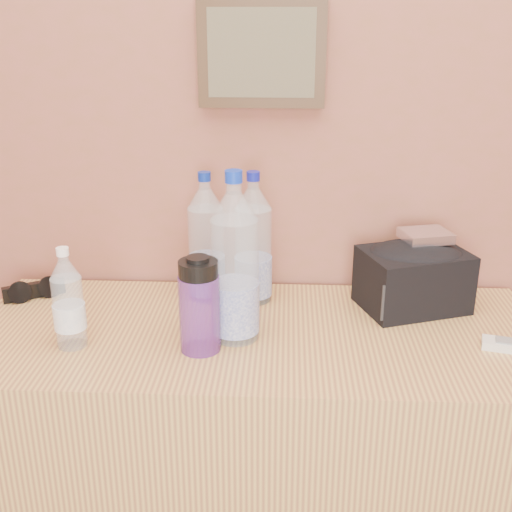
{
  "coord_description": "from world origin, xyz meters",
  "views": [
    {
      "loc": [
        -0.06,
        0.41,
        1.48
      ],
      "look_at": [
        -0.12,
        1.71,
        0.99
      ],
      "focal_mm": 45.0,
      "sensor_mm": 36.0,
      "label": 1
    }
  ],
  "objects_px": {
    "sunglasses": "(34,290)",
    "foil_packet": "(426,236)",
    "pet_large_d": "(235,267)",
    "nalgene_bottle": "(199,305)",
    "pet_large_b": "(253,245)",
    "pet_large_c": "(206,244)",
    "dresser": "(256,476)",
    "toiletry_bag": "(413,276)",
    "pet_small": "(68,304)"
  },
  "relations": [
    {
      "from": "pet_large_d",
      "to": "pet_small",
      "type": "relative_size",
      "value": 1.68
    },
    {
      "from": "pet_small",
      "to": "foil_packet",
      "type": "distance_m",
      "value": 0.84
    },
    {
      "from": "pet_large_b",
      "to": "toiletry_bag",
      "type": "xyz_separation_m",
      "value": [
        0.39,
        -0.03,
        -0.06
      ]
    },
    {
      "from": "toiletry_bag",
      "to": "pet_large_b",
      "type": "bearing_deg",
      "value": 156.6
    },
    {
      "from": "pet_large_b",
      "to": "nalgene_bottle",
      "type": "xyz_separation_m",
      "value": [
        -0.1,
        -0.26,
        -0.04
      ]
    },
    {
      "from": "dresser",
      "to": "toiletry_bag",
      "type": "xyz_separation_m",
      "value": [
        0.37,
        0.15,
        0.49
      ]
    },
    {
      "from": "pet_small",
      "to": "nalgene_bottle",
      "type": "height_order",
      "value": "pet_small"
    },
    {
      "from": "pet_small",
      "to": "foil_packet",
      "type": "bearing_deg",
      "value": 18.29
    },
    {
      "from": "pet_small",
      "to": "toiletry_bag",
      "type": "relative_size",
      "value": 0.93
    },
    {
      "from": "pet_large_d",
      "to": "nalgene_bottle",
      "type": "xyz_separation_m",
      "value": [
        -0.07,
        -0.06,
        -0.06
      ]
    },
    {
      "from": "dresser",
      "to": "pet_large_d",
      "type": "relative_size",
      "value": 3.46
    },
    {
      "from": "sunglasses",
      "to": "foil_packet",
      "type": "height_order",
      "value": "foil_packet"
    },
    {
      "from": "pet_large_c",
      "to": "toiletry_bag",
      "type": "xyz_separation_m",
      "value": [
        0.5,
        -0.03,
        -0.06
      ]
    },
    {
      "from": "nalgene_bottle",
      "to": "foil_packet",
      "type": "xyz_separation_m",
      "value": [
        0.51,
        0.27,
        0.07
      ]
    },
    {
      "from": "pet_large_c",
      "to": "pet_large_d",
      "type": "bearing_deg",
      "value": -67.41
    },
    {
      "from": "dresser",
      "to": "sunglasses",
      "type": "height_order",
      "value": "sunglasses"
    },
    {
      "from": "pet_large_b",
      "to": "toiletry_bag",
      "type": "relative_size",
      "value": 1.36
    },
    {
      "from": "pet_small",
      "to": "dresser",
      "type": "bearing_deg",
      "value": 12.53
    },
    {
      "from": "nalgene_bottle",
      "to": "toiletry_bag",
      "type": "height_order",
      "value": "nalgene_bottle"
    },
    {
      "from": "pet_large_b",
      "to": "pet_small",
      "type": "bearing_deg",
      "value": -145.54
    },
    {
      "from": "nalgene_bottle",
      "to": "sunglasses",
      "type": "height_order",
      "value": "nalgene_bottle"
    },
    {
      "from": "toiletry_bag",
      "to": "foil_packet",
      "type": "xyz_separation_m",
      "value": [
        0.03,
        0.03,
        0.09
      ]
    },
    {
      "from": "nalgene_bottle",
      "to": "toiletry_bag",
      "type": "xyz_separation_m",
      "value": [
        0.49,
        0.24,
        -0.02
      ]
    },
    {
      "from": "dresser",
      "to": "nalgene_bottle",
      "type": "height_order",
      "value": "nalgene_bottle"
    },
    {
      "from": "nalgene_bottle",
      "to": "dresser",
      "type": "bearing_deg",
      "value": 38.69
    },
    {
      "from": "dresser",
      "to": "foil_packet",
      "type": "relative_size",
      "value": 11.84
    },
    {
      "from": "sunglasses",
      "to": "pet_large_b",
      "type": "bearing_deg",
      "value": -29.41
    },
    {
      "from": "nalgene_bottle",
      "to": "foil_packet",
      "type": "relative_size",
      "value": 1.92
    },
    {
      "from": "dresser",
      "to": "sunglasses",
      "type": "relative_size",
      "value": 8.56
    },
    {
      "from": "pet_large_b",
      "to": "foil_packet",
      "type": "bearing_deg",
      "value": 0.33
    },
    {
      "from": "sunglasses",
      "to": "toiletry_bag",
      "type": "relative_size",
      "value": 0.63
    },
    {
      "from": "dresser",
      "to": "pet_large_b",
      "type": "bearing_deg",
      "value": 95.03
    },
    {
      "from": "pet_large_c",
      "to": "toiletry_bag",
      "type": "relative_size",
      "value": 1.34
    },
    {
      "from": "pet_large_b",
      "to": "pet_small",
      "type": "xyz_separation_m",
      "value": [
        -0.38,
        -0.26,
        -0.05
      ]
    },
    {
      "from": "pet_large_c",
      "to": "foil_packet",
      "type": "height_order",
      "value": "pet_large_c"
    },
    {
      "from": "pet_large_c",
      "to": "sunglasses",
      "type": "height_order",
      "value": "pet_large_c"
    },
    {
      "from": "pet_large_d",
      "to": "pet_large_b",
      "type": "bearing_deg",
      "value": 81.97
    },
    {
      "from": "pet_large_c",
      "to": "foil_packet",
      "type": "distance_m",
      "value": 0.53
    },
    {
      "from": "pet_large_c",
      "to": "foil_packet",
      "type": "bearing_deg",
      "value": -0.65
    },
    {
      "from": "pet_large_d",
      "to": "foil_packet",
      "type": "xyz_separation_m",
      "value": [
        0.44,
        0.21,
        0.01
      ]
    },
    {
      "from": "foil_packet",
      "to": "pet_large_d",
      "type": "bearing_deg",
      "value": -155.11
    },
    {
      "from": "pet_large_b",
      "to": "pet_large_c",
      "type": "xyz_separation_m",
      "value": [
        -0.12,
        0.01,
        -0.0
      ]
    },
    {
      "from": "nalgene_bottle",
      "to": "toiletry_bag",
      "type": "distance_m",
      "value": 0.54
    },
    {
      "from": "dresser",
      "to": "pet_large_d",
      "type": "distance_m",
      "value": 0.58
    },
    {
      "from": "pet_large_c",
      "to": "nalgene_bottle",
      "type": "distance_m",
      "value": 0.27
    },
    {
      "from": "pet_large_c",
      "to": "foil_packet",
      "type": "relative_size",
      "value": 2.94
    },
    {
      "from": "dresser",
      "to": "toiletry_bag",
      "type": "relative_size",
      "value": 5.42
    },
    {
      "from": "sunglasses",
      "to": "foil_packet",
      "type": "bearing_deg",
      "value": -30.04
    },
    {
      "from": "pet_large_c",
      "to": "pet_large_d",
      "type": "distance_m",
      "value": 0.23
    },
    {
      "from": "pet_large_b",
      "to": "pet_large_d",
      "type": "xyz_separation_m",
      "value": [
        -0.03,
        -0.2,
        0.02
      ]
    }
  ]
}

